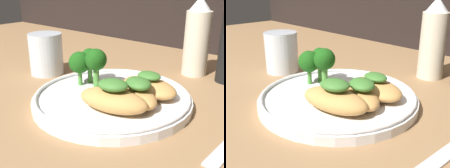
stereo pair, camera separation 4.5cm
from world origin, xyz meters
TOP-DOWN VIEW (x-y plane):
  - ground_plane at (0.00, 0.00)cm, footprint 180.00×180.00cm
  - plate at (0.00, 0.00)cm, footprint 25.72×25.72cm
  - grilled_meat_front at (3.66, -4.09)cm, footprint 11.49×7.14cm
  - grilled_meat_middle at (5.09, -0.21)cm, footprint 9.76×8.12cm
  - grilled_meat_back at (4.37, 4.03)cm, footprint 10.89×7.65cm
  - broccoli_bunch at (-6.24, 1.02)cm, footprint 6.67×5.40cm
  - sauce_bottle at (3.57, 22.71)cm, footprint 5.13×5.13cm
  - drinking_glass at (-20.70, 2.79)cm, footprint 7.04×7.04cm

SIDE VIEW (x-z plane):
  - ground_plane at x=0.00cm, z-range -1.00..0.00cm
  - plate at x=0.00cm, z-range -0.01..1.99cm
  - grilled_meat_back at x=4.37cm, z-range 0.95..4.89cm
  - grilled_meat_middle at x=5.09cm, z-range 1.03..5.20cm
  - grilled_meat_front at x=3.66cm, z-range 0.91..5.67cm
  - drinking_glass at x=-20.70cm, z-range 0.00..8.61cm
  - broccoli_bunch at x=-6.24cm, z-range 2.42..9.28cm
  - sauce_bottle at x=3.57cm, z-range -0.35..15.76cm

